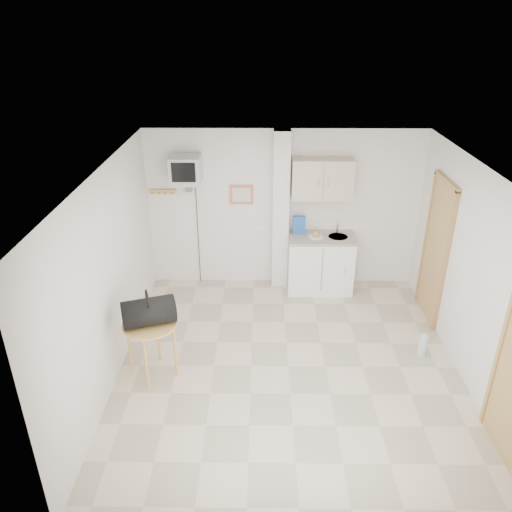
{
  "coord_description": "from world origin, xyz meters",
  "views": [
    {
      "loc": [
        -0.36,
        -5.02,
        3.99
      ],
      "look_at": [
        -0.41,
        0.6,
        1.25
      ],
      "focal_mm": 35.0,
      "sensor_mm": 36.0,
      "label": 1
    }
  ],
  "objects_px": {
    "round_table": "(150,330)",
    "water_bottle": "(423,345)",
    "crt_television": "(186,171)",
    "duffel_bag": "(149,312)"
  },
  "relations": [
    {
      "from": "round_table",
      "to": "water_bottle",
      "type": "distance_m",
      "value": 3.45
    },
    {
      "from": "duffel_bag",
      "to": "water_bottle",
      "type": "xyz_separation_m",
      "value": [
        3.38,
        0.44,
        -0.76
      ]
    },
    {
      "from": "water_bottle",
      "to": "crt_television",
      "type": "bearing_deg",
      "value": 151.25
    },
    {
      "from": "crt_television",
      "to": "water_bottle",
      "type": "xyz_separation_m",
      "value": [
        3.19,
        -1.75,
        -1.79
      ]
    },
    {
      "from": "duffel_bag",
      "to": "water_bottle",
      "type": "bearing_deg",
      "value": -11.88
    },
    {
      "from": "duffel_bag",
      "to": "round_table",
      "type": "bearing_deg",
      "value": 97.3
    },
    {
      "from": "crt_television",
      "to": "duffel_bag",
      "type": "bearing_deg",
      "value": -94.95
    },
    {
      "from": "crt_television",
      "to": "round_table",
      "type": "bearing_deg",
      "value": -95.27
    },
    {
      "from": "round_table",
      "to": "duffel_bag",
      "type": "relative_size",
      "value": 1.08
    },
    {
      "from": "duffel_bag",
      "to": "water_bottle",
      "type": "height_order",
      "value": "duffel_bag"
    }
  ]
}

